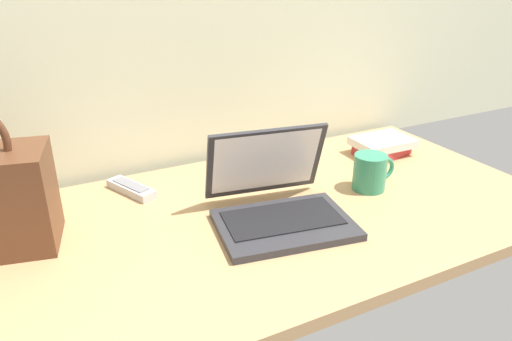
{
  "coord_description": "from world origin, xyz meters",
  "views": [
    {
      "loc": [
        -0.45,
        -0.93,
        0.61
      ],
      "look_at": [
        0.03,
        0.0,
        0.15
      ],
      "focal_mm": 34.02,
      "sensor_mm": 36.0,
      "label": 1
    }
  ],
  "objects": [
    {
      "name": "book_stack",
      "position": [
        0.57,
        0.17,
        0.06
      ],
      "size": [
        0.18,
        0.15,
        0.05
      ],
      "color": "#B23333",
      "rests_on": "desk"
    },
    {
      "name": "laptop",
      "position": [
        0.07,
        -0.04,
        0.07
      ],
      "size": [
        0.35,
        0.34,
        0.21
      ],
      "color": "#2D2D33",
      "rests_on": "desk"
    },
    {
      "name": "coffee_mug",
      "position": [
        0.38,
        -0.01,
        0.08
      ],
      "size": [
        0.13,
        0.09,
        0.1
      ],
      "color": "#338C66",
      "rests_on": "desk"
    },
    {
      "name": "desk",
      "position": [
        0.0,
        0.0,
        0.01
      ],
      "size": [
        1.6,
        0.76,
        0.03
      ],
      "color": "tan",
      "rests_on": "ground"
    },
    {
      "name": "remote_control_near",
      "position": [
        -0.21,
        0.26,
        0.04
      ],
      "size": [
        0.11,
        0.17,
        0.02
      ],
      "color": "#B7B7B7",
      "rests_on": "desk"
    }
  ]
}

